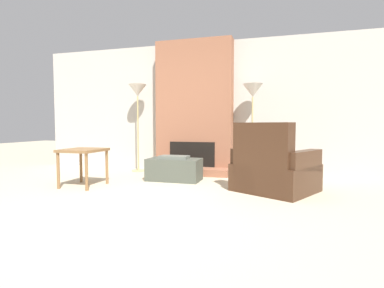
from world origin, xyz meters
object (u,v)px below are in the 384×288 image
at_px(ottoman, 174,169).
at_px(floor_lamp_right, 253,96).
at_px(armchair, 272,171).
at_px(side_table, 83,154).
at_px(floor_lamp_left, 138,95).

bearing_deg(ottoman, floor_lamp_right, 32.46).
xyz_separation_m(armchair, side_table, (-2.80, -0.40, 0.20)).
bearing_deg(side_table, ottoman, 35.56).
bearing_deg(floor_lamp_right, armchair, -72.62).
distance_m(ottoman, floor_lamp_left, 1.88).
xyz_separation_m(ottoman, floor_lamp_left, (-1.06, 0.78, 1.34)).
distance_m(side_table, floor_lamp_right, 3.07).
bearing_deg(floor_lamp_right, side_table, -145.99).
relative_size(ottoman, floor_lamp_left, 0.51).
bearing_deg(ottoman, side_table, -144.44).
height_order(ottoman, floor_lamp_right, floor_lamp_right).
distance_m(armchair, floor_lamp_right, 1.75).
bearing_deg(armchair, floor_lamp_right, -44.03).
height_order(ottoman, floor_lamp_left, floor_lamp_left).
bearing_deg(floor_lamp_right, floor_lamp_left, -180.00).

